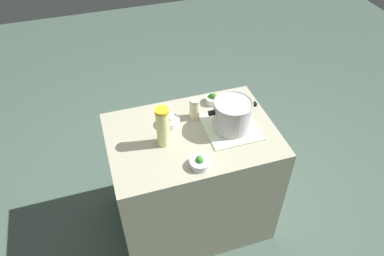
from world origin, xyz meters
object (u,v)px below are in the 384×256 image
(mason_jar, at_px, (195,109))
(broccoli_bowl_center, at_px, (213,99))
(lemonade_pitcher, at_px, (163,127))
(broccoli_bowl_front, at_px, (169,121))
(broccoli_bowl_back, at_px, (200,162))
(cooking_pot, at_px, (232,115))

(mason_jar, bearing_deg, broccoli_bowl_center, -146.43)
(lemonade_pitcher, relative_size, broccoli_bowl_front, 2.00)
(broccoli_bowl_front, distance_m, broccoli_bowl_back, 0.41)
(cooking_pot, distance_m, lemonade_pitcher, 0.45)
(lemonade_pitcher, height_order, broccoli_bowl_back, lemonade_pitcher)
(lemonade_pitcher, xyz_separation_m, broccoli_bowl_front, (-0.07, -0.16, -0.11))
(broccoli_bowl_front, height_order, broccoli_bowl_center, broccoli_bowl_center)
(mason_jar, bearing_deg, cooking_pot, 138.55)
(lemonade_pitcher, distance_m, mason_jar, 0.31)
(broccoli_bowl_front, relative_size, broccoli_bowl_center, 1.30)
(cooking_pot, bearing_deg, broccoli_bowl_front, -22.39)
(cooking_pot, relative_size, broccoli_bowl_back, 2.62)
(lemonade_pitcher, distance_m, broccoli_bowl_front, 0.21)
(mason_jar, height_order, broccoli_bowl_front, mason_jar)
(mason_jar, relative_size, broccoli_bowl_back, 1.23)
(lemonade_pitcher, bearing_deg, broccoli_bowl_back, 121.92)
(broccoli_bowl_front, bearing_deg, broccoli_bowl_center, -159.98)
(lemonade_pitcher, distance_m, broccoli_bowl_center, 0.52)
(cooking_pot, height_order, lemonade_pitcher, lemonade_pitcher)
(cooking_pot, height_order, broccoli_bowl_back, cooking_pot)
(cooking_pot, bearing_deg, broccoli_bowl_back, 40.03)
(broccoli_bowl_center, xyz_separation_m, broccoli_bowl_back, (0.27, 0.53, -0.01))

